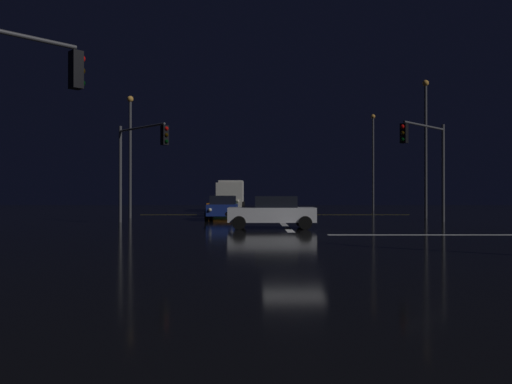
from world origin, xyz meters
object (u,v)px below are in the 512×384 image
Objects in this scene: box_truck at (229,194)px; streetlamp_left_near at (128,147)px; sedan_blue at (221,208)px; traffic_signal_ne at (425,152)px; streetlamp_right_near at (424,139)px; sedan_green at (224,204)px; sedan_orange at (219,206)px; traffic_signal_nw at (137,153)px; sedan_white_crossing at (271,212)px; streetlamp_right_far at (371,156)px.

streetlamp_left_near is at bearing -111.32° from box_truck.
streetlamp_left_near reaches higher than box_truck.
sedan_blue is 0.74× the size of traffic_signal_ne.
streetlamp_right_near is at bearing 72.02° from traffic_signal_ne.
traffic_signal_ne is at bearing -51.36° from sedan_green.
sedan_orange is 11.22m from traffic_signal_nw.
sedan_green is (-0.53, 11.35, 0.00)m from sedan_blue.
sedan_green is at bearing -91.08° from box_truck.
box_truck is 1.91× the size of sedan_white_crossing.
sedan_white_crossing is at bearing -112.43° from streetlamp_right_far.
traffic_signal_ne is at bearing -38.86° from sedan_orange.
box_truck reaches higher than sedan_orange.
streetlamp_right_near reaches higher than sedan_blue.
box_truck is at bearing 179.75° from streetlamp_right_far.
sedan_blue is at bearing -127.22° from streetlamp_right_far.
traffic_signal_ne is 1.02× the size of traffic_signal_nw.
sedan_green is at bearing 99.99° from sedan_white_crossing.
sedan_green is 0.74× the size of traffic_signal_ne.
streetlamp_right_near is (14.04, 2.49, 4.74)m from sedan_blue.
sedan_blue is 0.75× the size of traffic_signal_nw.
traffic_signal_ne is 0.60× the size of streetlamp_right_far.
streetlamp_left_near is at bearing 131.49° from sedan_white_crossing.
box_truck reaches higher than sedan_white_crossing.
streetlamp_right_far is (2.16, 22.66, 1.54)m from traffic_signal_ne.
streetlamp_right_far is at bearing 52.78° from sedan_blue.
sedan_blue and sedan_orange have the same top height.
sedan_orange is at bearing -90.65° from box_truck.
sedan_green is 0.75× the size of traffic_signal_nw.
sedan_blue is 0.44× the size of streetlamp_right_far.
streetlamp_left_near is 20.71m from streetlamp_right_near.
sedan_green is 17.70m from streetlamp_right_near.
traffic_signal_nw is at bearing -111.73° from sedan_orange.
sedan_orange is at bearing 141.14° from traffic_signal_ne.
sedan_green is 7.26m from box_truck.
streetlamp_left_near is (-6.13, -3.34, 4.16)m from sedan_orange.
traffic_signal_ne is 0.60× the size of streetlamp_right_near.
streetlamp_left_near is at bearing -151.38° from sedan_orange.
sedan_green is 0.51× the size of streetlamp_left_near.
sedan_blue is 13.01m from traffic_signal_ne.
sedan_orange is at bearing 103.78° from sedan_white_crossing.
box_truck is at bearing 131.95° from streetlamp_right_near.
streetlamp_right_far is (14.57, 7.14, 4.81)m from sedan_green.
streetlamp_right_far reaches higher than sedan_white_crossing.
sedan_blue is 0.52× the size of box_truck.
sedan_orange is at bearing 68.27° from traffic_signal_nw.
sedan_green is 16.33m from traffic_signal_nw.
sedan_blue is 1.00× the size of sedan_green.
sedan_blue and sedan_green have the same top height.
sedan_orange is at bearing 28.62° from streetlamp_left_near.
streetlamp_right_near is (0.00, -16.00, -0.07)m from streetlamp_right_far.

